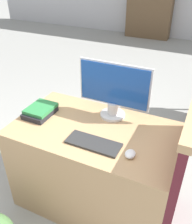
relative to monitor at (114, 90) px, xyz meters
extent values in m
cube|color=tan|center=(-0.05, -0.22, -0.62)|extent=(1.24, 0.73, 0.78)
cube|color=#5B1E28|center=(0.59, -0.24, -0.48)|extent=(0.05, 0.70, 1.06)
cylinder|color=silver|center=(0.00, 0.00, -0.22)|extent=(0.20, 0.20, 0.02)
cylinder|color=silver|center=(0.00, 0.00, -0.16)|extent=(0.09, 0.09, 0.10)
cube|color=silver|center=(0.00, 0.00, 0.04)|extent=(0.56, 0.01, 0.34)
cube|color=#19479E|center=(0.00, 0.00, 0.04)|extent=(0.54, 0.02, 0.31)
cube|color=#2D2D2D|center=(0.02, -0.39, -0.22)|extent=(0.37, 0.15, 0.02)
ellipsoid|color=white|center=(0.28, -0.40, -0.21)|extent=(0.07, 0.09, 0.04)
cube|color=#232328|center=(-0.53, -0.24, -0.21)|extent=(0.19, 0.25, 0.04)
cube|color=#2D7F42|center=(-0.53, -0.23, -0.18)|extent=(0.19, 0.23, 0.03)
cube|color=brown|center=(-1.09, 5.19, -0.12)|extent=(1.15, 0.32, 1.78)
camera|label=1|loc=(0.60, -1.58, 0.85)|focal=40.00mm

